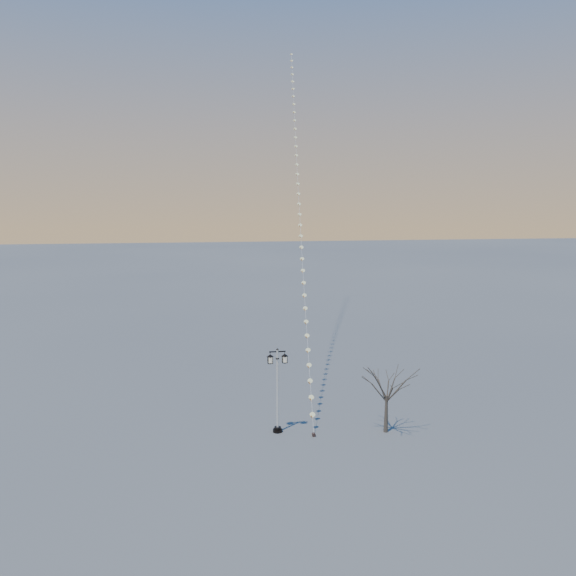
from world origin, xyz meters
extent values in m
plane|color=slate|center=(0.00, 0.00, 0.00)|extent=(300.00, 300.00, 0.00)
cylinder|color=black|center=(-0.23, 0.05, 0.08)|extent=(0.55, 0.55, 0.16)
cylinder|color=black|center=(-0.23, 0.05, 0.23)|extent=(0.39, 0.39, 0.14)
cylinder|color=silver|center=(-0.23, 0.05, 2.60)|extent=(0.13, 0.13, 4.62)
cylinder|color=black|center=(-0.23, 0.05, 4.37)|extent=(0.20, 0.20, 0.06)
cube|color=black|center=(-0.23, 0.05, 4.77)|extent=(0.93, 0.06, 0.06)
sphere|color=black|center=(-0.23, 0.05, 4.89)|extent=(0.14, 0.14, 0.14)
pyramid|color=black|center=(-0.65, 0.05, 4.62)|extent=(0.43, 0.43, 0.14)
cube|color=beige|center=(-0.65, 0.05, 4.32)|extent=(0.26, 0.26, 0.33)
cube|color=black|center=(-0.65, 0.05, 4.13)|extent=(0.29, 0.29, 0.04)
pyramid|color=black|center=(0.18, 0.05, 4.62)|extent=(0.43, 0.43, 0.14)
cube|color=beige|center=(0.18, 0.05, 4.32)|extent=(0.26, 0.26, 0.33)
cube|color=black|center=(0.18, 0.05, 4.13)|extent=(0.29, 0.29, 0.04)
cone|color=#463C31|center=(5.93, -0.89, 1.09)|extent=(0.26, 0.26, 2.17)
cylinder|color=#33221D|center=(1.70, -0.88, 0.10)|extent=(0.21, 0.21, 0.21)
cylinder|color=black|center=(1.70, -0.88, 0.13)|extent=(0.03, 0.03, 0.26)
cone|color=orange|center=(3.97, 17.59, 14.77)|extent=(0.08, 0.08, 0.29)
cylinder|color=white|center=(1.70, -0.88, 0.62)|extent=(0.02, 0.02, 0.82)
camera|label=1|loc=(-4.26, -30.43, 13.21)|focal=35.09mm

